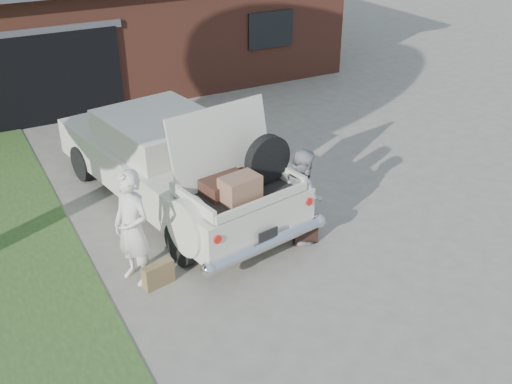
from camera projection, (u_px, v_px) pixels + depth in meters
ground at (274, 269)px, 9.44m from camera, size 90.00×90.00×0.00m
house at (111, 16)px, 17.91m from camera, size 12.80×7.80×3.30m
sedan at (173, 161)px, 10.99m from camera, size 3.07×5.91×2.32m
woman_left at (132, 228)px, 8.78m from camera, size 0.67×0.79×1.83m
woman_right at (303, 194)px, 9.92m from camera, size 0.78×0.91×1.62m
suitcase_left at (158, 274)px, 8.99m from camera, size 0.52×0.27×0.38m
suitcase_right at (305, 235)px, 10.03m from camera, size 0.42×0.21×0.31m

